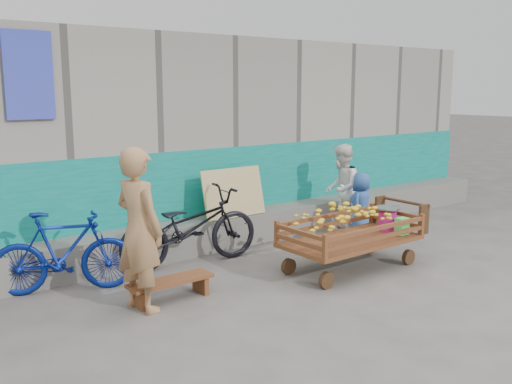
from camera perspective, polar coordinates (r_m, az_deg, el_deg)
ground at (r=6.44m, az=7.29°, el=-10.24°), size 80.00×80.00×0.00m
building_wall at (r=9.37m, az=-10.34°, el=5.35°), size 12.00×3.50×3.00m
banana_cart at (r=7.19m, az=9.34°, el=-3.40°), size 1.95×0.89×0.83m
bench at (r=6.28m, az=-8.52°, el=-9.15°), size 0.94×0.28×0.24m
vendor_man at (r=5.89m, az=-11.60°, el=-3.72°), size 0.53×0.69×1.69m
woman at (r=8.99m, az=8.53°, el=0.30°), size 0.87×0.85×1.41m
child at (r=8.75m, az=10.45°, el=-1.36°), size 0.58×0.48×1.01m
bicycle_dark at (r=7.37m, az=-6.63°, el=-3.52°), size 1.96×0.86×1.00m
bicycle_blue at (r=6.70m, az=-18.68°, el=-5.72°), size 1.60×0.99×0.93m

